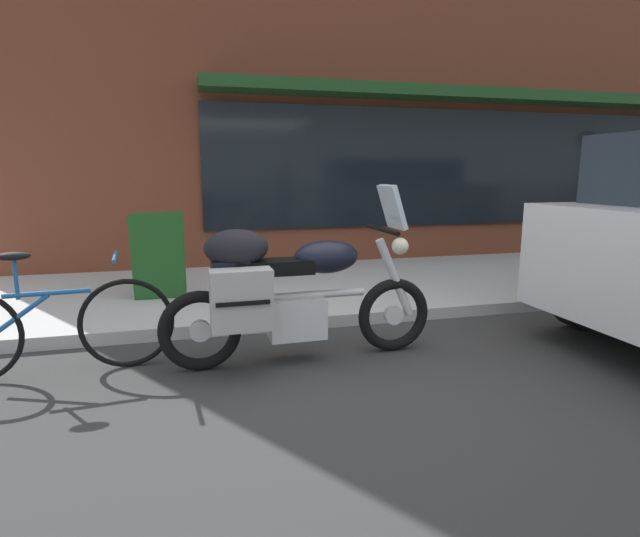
{
  "coord_description": "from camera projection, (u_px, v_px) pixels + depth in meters",
  "views": [
    {
      "loc": [
        -1.22,
        -3.4,
        1.48
      ],
      "look_at": [
        -0.19,
        0.54,
        0.7
      ],
      "focal_mm": 28.13,
      "sensor_mm": 36.0,
      "label": 1
    }
  ],
  "objects": [
    {
      "name": "storefront_building",
      "position": [
        614.0,
        28.0,
        8.51
      ],
      "size": [
        19.85,
        0.9,
        7.97
      ],
      "color": "brown",
      "rests_on": "ground_plane"
    },
    {
      "name": "touring_motorcycle",
      "position": [
        286.0,
        289.0,
        3.85
      ],
      "size": [
        2.2,
        0.69,
        1.39
      ],
      "color": "black",
      "rests_on": "ground_plane"
    },
    {
      "name": "sandwich_board_sign",
      "position": [
        159.0,
        256.0,
        5.44
      ],
      "size": [
        0.55,
        0.41,
        0.93
      ],
      "color": "#1E511E",
      "rests_on": "sidewalk_curb"
    },
    {
      "name": "ground_plane",
      "position": [
        362.0,
        370.0,
        3.81
      ],
      "size": [
        80.0,
        80.0,
        0.0
      ],
      "primitive_type": "plane",
      "color": "#323232"
    },
    {
      "name": "parked_bicycle",
      "position": [
        50.0,
        326.0,
        3.64
      ],
      "size": [
        1.73,
        0.48,
        0.94
      ],
      "color": "black",
      "rests_on": "ground_plane"
    }
  ]
}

